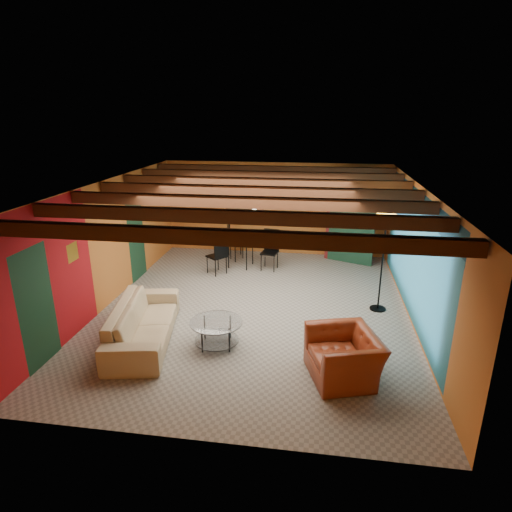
% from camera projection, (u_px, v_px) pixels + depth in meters
% --- Properties ---
extents(room, '(6.52, 8.01, 2.71)m').
position_uv_depth(room, '(255.00, 201.00, 8.69)').
color(room, gray).
rests_on(room, ground).
extents(sofa, '(1.44, 2.66, 0.74)m').
position_uv_depth(sofa, '(144.00, 322.00, 7.96)').
color(sofa, tan).
rests_on(sofa, ground).
extents(armchair, '(1.32, 1.42, 0.76)m').
position_uv_depth(armchair, '(344.00, 356.00, 6.85)').
color(armchair, maroon).
rests_on(armchair, ground).
extents(coffee_table, '(1.10, 1.10, 0.49)m').
position_uv_depth(coffee_table, '(217.00, 333.00, 7.82)').
color(coffee_table, white).
rests_on(coffee_table, ground).
extents(dining_table, '(2.42, 2.42, 1.09)m').
position_uv_depth(dining_table, '(241.00, 247.00, 11.74)').
color(dining_table, white).
rests_on(dining_table, ground).
extents(armoire, '(1.39, 1.04, 2.20)m').
position_uv_depth(armoire, '(351.00, 222.00, 12.15)').
color(armoire, maroon).
rests_on(armoire, ground).
extents(floor_lamp, '(0.57, 0.57, 2.11)m').
position_uv_depth(floor_lamp, '(382.00, 264.00, 8.99)').
color(floor_lamp, black).
rests_on(floor_lamp, ground).
extents(ceiling_fan, '(1.50, 1.50, 0.44)m').
position_uv_depth(ceiling_fan, '(255.00, 202.00, 8.58)').
color(ceiling_fan, '#472614').
rests_on(ceiling_fan, ceiling).
extents(painting, '(1.05, 0.03, 0.65)m').
position_uv_depth(painting, '(245.00, 198.00, 12.65)').
color(painting, black).
rests_on(painting, wall_back).
extents(potted_plant, '(0.44, 0.39, 0.45)m').
position_uv_depth(potted_plant, '(354.00, 175.00, 11.72)').
color(potted_plant, '#26661E').
rests_on(potted_plant, armoire).
extents(vase, '(0.23, 0.23, 0.18)m').
position_uv_depth(vase, '(240.00, 225.00, 11.54)').
color(vase, orange).
rests_on(vase, dining_table).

